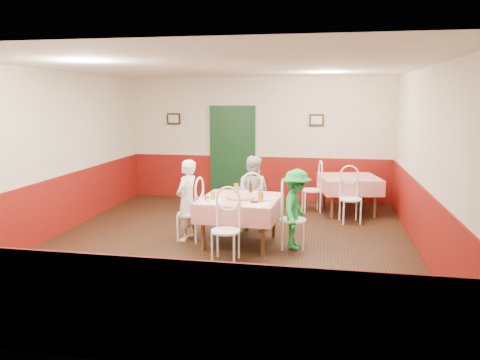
% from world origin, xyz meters
% --- Properties ---
extents(floor, '(7.00, 7.00, 0.00)m').
position_xyz_m(floor, '(0.00, 0.00, 0.00)').
color(floor, black).
rests_on(floor, ground).
extents(ceiling, '(7.00, 7.00, 0.00)m').
position_xyz_m(ceiling, '(0.00, 0.00, 2.80)').
color(ceiling, white).
rests_on(ceiling, back_wall).
extents(back_wall, '(6.00, 0.10, 2.80)m').
position_xyz_m(back_wall, '(0.00, 3.50, 1.40)').
color(back_wall, beige).
rests_on(back_wall, ground).
extents(front_wall, '(6.00, 0.10, 2.80)m').
position_xyz_m(front_wall, '(0.00, -3.50, 1.40)').
color(front_wall, beige).
rests_on(front_wall, ground).
extents(left_wall, '(0.10, 7.00, 2.80)m').
position_xyz_m(left_wall, '(-3.00, 0.00, 1.40)').
color(left_wall, beige).
rests_on(left_wall, ground).
extents(right_wall, '(0.10, 7.00, 2.80)m').
position_xyz_m(right_wall, '(3.00, 0.00, 1.40)').
color(right_wall, beige).
rests_on(right_wall, ground).
extents(wainscot_back, '(6.00, 0.03, 1.00)m').
position_xyz_m(wainscot_back, '(0.00, 3.48, 0.50)').
color(wainscot_back, maroon).
rests_on(wainscot_back, ground).
extents(wainscot_front, '(6.00, 0.03, 1.00)m').
position_xyz_m(wainscot_front, '(0.00, -3.48, 0.50)').
color(wainscot_front, maroon).
rests_on(wainscot_front, ground).
extents(wainscot_left, '(0.03, 7.00, 1.00)m').
position_xyz_m(wainscot_left, '(-2.98, 0.00, 0.50)').
color(wainscot_left, maroon).
rests_on(wainscot_left, ground).
extents(wainscot_right, '(0.03, 7.00, 1.00)m').
position_xyz_m(wainscot_right, '(2.98, 0.00, 0.50)').
color(wainscot_right, maroon).
rests_on(wainscot_right, ground).
extents(door, '(0.96, 0.06, 2.10)m').
position_xyz_m(door, '(-0.60, 3.45, 1.05)').
color(door, black).
rests_on(door, ground).
extents(picture_left, '(0.32, 0.03, 0.26)m').
position_xyz_m(picture_left, '(-2.00, 3.45, 1.85)').
color(picture_left, black).
rests_on(picture_left, back_wall).
extents(picture_right, '(0.32, 0.03, 0.26)m').
position_xyz_m(picture_right, '(1.30, 3.45, 1.85)').
color(picture_right, black).
rests_on(picture_right, back_wall).
extents(thermostat, '(0.10, 0.03, 0.10)m').
position_xyz_m(thermostat, '(-1.90, 3.45, 1.50)').
color(thermostat, white).
rests_on(thermostat, back_wall).
extents(main_table, '(1.29, 1.29, 0.77)m').
position_xyz_m(main_table, '(0.20, 0.09, 0.38)').
color(main_table, red).
rests_on(main_table, ground).
extents(second_table, '(1.32, 1.32, 0.77)m').
position_xyz_m(second_table, '(2.01, 2.52, 0.38)').
color(second_table, red).
rests_on(second_table, ground).
extents(chair_left, '(0.46, 0.46, 0.90)m').
position_xyz_m(chair_left, '(-0.65, 0.15, 0.45)').
color(chair_left, white).
rests_on(chair_left, ground).
extents(chair_right, '(0.46, 0.46, 0.90)m').
position_xyz_m(chair_right, '(1.05, 0.04, 0.45)').
color(chair_right, white).
rests_on(chair_right, ground).
extents(chair_far, '(0.49, 0.49, 0.90)m').
position_xyz_m(chair_far, '(0.25, 0.94, 0.45)').
color(chair_far, white).
rests_on(chair_far, ground).
extents(chair_near, '(0.43, 0.43, 0.90)m').
position_xyz_m(chair_near, '(0.14, -0.76, 0.45)').
color(chair_near, white).
rests_on(chair_near, ground).
extents(chair_second_a, '(0.49, 0.49, 0.90)m').
position_xyz_m(chair_second_a, '(1.26, 2.52, 0.45)').
color(chair_second_a, white).
rests_on(chair_second_a, ground).
extents(chair_second_b, '(0.49, 0.49, 0.90)m').
position_xyz_m(chair_second_b, '(2.01, 1.77, 0.45)').
color(chair_second_b, white).
rests_on(chair_second_b, ground).
extents(pizza, '(0.46, 0.46, 0.03)m').
position_xyz_m(pizza, '(0.22, 0.05, 0.77)').
color(pizza, '#B74723').
rests_on(pizza, main_table).
extents(plate_left, '(0.27, 0.27, 0.01)m').
position_xyz_m(plate_left, '(-0.25, 0.14, 0.77)').
color(plate_left, white).
rests_on(plate_left, main_table).
extents(plate_right, '(0.27, 0.27, 0.01)m').
position_xyz_m(plate_right, '(0.63, 0.04, 0.77)').
color(plate_right, white).
rests_on(plate_right, main_table).
extents(plate_far, '(0.27, 0.27, 0.01)m').
position_xyz_m(plate_far, '(0.21, 0.54, 0.77)').
color(plate_far, white).
rests_on(plate_far, main_table).
extents(glass_a, '(0.07, 0.07, 0.12)m').
position_xyz_m(glass_a, '(-0.20, -0.11, 0.82)').
color(glass_a, '#BF7219').
rests_on(glass_a, main_table).
extents(glass_b, '(0.09, 0.09, 0.16)m').
position_xyz_m(glass_b, '(0.56, -0.14, 0.84)').
color(glass_b, '#BF7219').
rests_on(glass_b, main_table).
extents(glass_c, '(0.09, 0.09, 0.15)m').
position_xyz_m(glass_c, '(0.06, 0.50, 0.84)').
color(glass_c, '#BF7219').
rests_on(glass_c, main_table).
extents(beer_bottle, '(0.06, 0.06, 0.20)m').
position_xyz_m(beer_bottle, '(0.30, 0.50, 0.86)').
color(beer_bottle, '#381C0A').
rests_on(beer_bottle, main_table).
extents(shaker_a, '(0.04, 0.04, 0.09)m').
position_xyz_m(shaker_a, '(-0.23, -0.29, 0.81)').
color(shaker_a, silver).
rests_on(shaker_a, main_table).
extents(shaker_b, '(0.04, 0.04, 0.09)m').
position_xyz_m(shaker_b, '(-0.22, -0.33, 0.81)').
color(shaker_b, silver).
rests_on(shaker_b, main_table).
extents(shaker_c, '(0.04, 0.04, 0.09)m').
position_xyz_m(shaker_c, '(-0.29, -0.21, 0.81)').
color(shaker_c, '#B23319').
rests_on(shaker_c, main_table).
extents(menu_left, '(0.33, 0.42, 0.00)m').
position_xyz_m(menu_left, '(-0.19, -0.27, 0.76)').
color(menu_left, white).
rests_on(menu_left, main_table).
extents(menu_right, '(0.40, 0.47, 0.00)m').
position_xyz_m(menu_right, '(0.54, -0.34, 0.76)').
color(menu_right, white).
rests_on(menu_right, main_table).
extents(wallet, '(0.12, 0.10, 0.02)m').
position_xyz_m(wallet, '(0.47, -0.20, 0.77)').
color(wallet, black).
rests_on(wallet, main_table).
extents(diner_left, '(0.43, 0.55, 1.34)m').
position_xyz_m(diner_left, '(-0.70, 0.15, 0.67)').
color(diner_left, gray).
rests_on(diner_left, ground).
extents(diner_far, '(0.76, 0.66, 1.33)m').
position_xyz_m(diner_far, '(0.25, 0.99, 0.66)').
color(diner_far, gray).
rests_on(diner_far, ground).
extents(diner_right, '(0.54, 0.85, 1.25)m').
position_xyz_m(diner_right, '(1.10, 0.04, 0.63)').
color(diner_right, gray).
rests_on(diner_right, ground).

